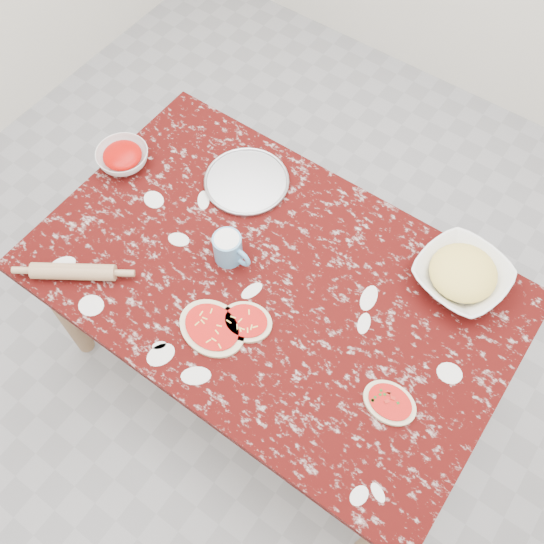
{
  "coord_description": "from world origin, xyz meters",
  "views": [
    {
      "loc": [
        0.57,
        -0.8,
        2.52
      ],
      "look_at": [
        0.0,
        0.0,
        0.8
      ],
      "focal_mm": 40.02,
      "sensor_mm": 36.0,
      "label": 1
    }
  ],
  "objects_px": {
    "flour_mug": "(229,248)",
    "cheese_bowl": "(461,276)",
    "pizza_tray": "(247,182)",
    "rolling_pin": "(73,272)",
    "sauce_bowl": "(123,158)",
    "worktable": "(272,291)"
  },
  "relations": [
    {
      "from": "worktable",
      "to": "rolling_pin",
      "type": "xyz_separation_m",
      "value": [
        -0.54,
        -0.37,
        0.11
      ]
    },
    {
      "from": "worktable",
      "to": "cheese_bowl",
      "type": "relative_size",
      "value": 5.42
    },
    {
      "from": "cheese_bowl",
      "to": "rolling_pin",
      "type": "xyz_separation_m",
      "value": [
        -1.06,
        -0.73,
        -0.01
      ]
    },
    {
      "from": "worktable",
      "to": "rolling_pin",
      "type": "height_order",
      "value": "rolling_pin"
    },
    {
      "from": "worktable",
      "to": "rolling_pin",
      "type": "bearing_deg",
      "value": -145.67
    },
    {
      "from": "sauce_bowl",
      "to": "rolling_pin",
      "type": "distance_m",
      "value": 0.5
    },
    {
      "from": "pizza_tray",
      "to": "sauce_bowl",
      "type": "bearing_deg",
      "value": -156.1
    },
    {
      "from": "worktable",
      "to": "flour_mug",
      "type": "relative_size",
      "value": 11.0
    },
    {
      "from": "cheese_bowl",
      "to": "flour_mug",
      "type": "relative_size",
      "value": 2.03
    },
    {
      "from": "pizza_tray",
      "to": "flour_mug",
      "type": "xyz_separation_m",
      "value": [
        0.14,
        -0.29,
        0.05
      ]
    },
    {
      "from": "flour_mug",
      "to": "cheese_bowl",
      "type": "bearing_deg",
      "value": 28.66
    },
    {
      "from": "flour_mug",
      "to": "rolling_pin",
      "type": "bearing_deg",
      "value": -136.56
    },
    {
      "from": "sauce_bowl",
      "to": "flour_mug",
      "type": "xyz_separation_m",
      "value": [
        0.57,
        -0.1,
        0.03
      ]
    },
    {
      "from": "worktable",
      "to": "pizza_tray",
      "type": "distance_m",
      "value": 0.42
    },
    {
      "from": "sauce_bowl",
      "to": "flour_mug",
      "type": "height_order",
      "value": "flour_mug"
    },
    {
      "from": "pizza_tray",
      "to": "cheese_bowl",
      "type": "distance_m",
      "value": 0.83
    },
    {
      "from": "rolling_pin",
      "to": "sauce_bowl",
      "type": "bearing_deg",
      "value": 113.18
    },
    {
      "from": "pizza_tray",
      "to": "rolling_pin",
      "type": "bearing_deg",
      "value": -109.82
    },
    {
      "from": "flour_mug",
      "to": "pizza_tray",
      "type": "bearing_deg",
      "value": 116.44
    },
    {
      "from": "pizza_tray",
      "to": "rolling_pin",
      "type": "xyz_separation_m",
      "value": [
        -0.23,
        -0.65,
        0.02
      ]
    },
    {
      "from": "cheese_bowl",
      "to": "flour_mug",
      "type": "distance_m",
      "value": 0.77
    },
    {
      "from": "pizza_tray",
      "to": "flour_mug",
      "type": "relative_size",
      "value": 2.1
    }
  ]
}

